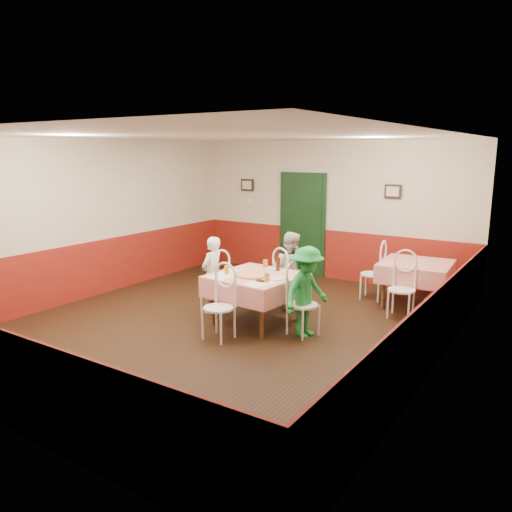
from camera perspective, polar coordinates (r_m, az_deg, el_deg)
The scene contains 38 objects.
floor at distance 7.67m, azimuth -3.07°, elevation -7.83°, with size 7.00×7.00×0.00m, color black.
ceiling at distance 7.23m, azimuth -3.33°, elevation 13.56°, with size 7.00×7.00×0.00m, color white.
back_wall at distance 10.32m, azimuth 8.43°, elevation 5.16°, with size 6.00×0.10×2.80m, color beige.
left_wall at distance 9.40m, azimuth -18.14°, elevation 4.04°, with size 0.10×7.00×2.80m, color beige.
right_wall at distance 6.07m, azimuth 20.26°, elevation -0.12°, with size 0.10×7.00×2.80m, color beige.
wainscot_back at distance 10.45m, azimuth 8.25°, elevation 0.24°, with size 6.00×0.03×1.00m, color maroon.
wainscot_front at distance 5.31m, azimuth -26.54°, elevation -12.58°, with size 6.00×0.03×1.00m, color maroon.
wainscot_left at distance 9.54m, azimuth -17.74°, elevation -1.32°, with size 0.03×7.00×1.00m, color maroon.
wainscot_right at distance 6.31m, azimuth 19.54°, elevation -8.12°, with size 0.03×7.00×1.00m, color maroon.
door at distance 10.59m, azimuth 5.31°, elevation 3.49°, with size 0.96×0.06×2.10m, color black.
picture_left at distance 11.22m, azimuth -1.00°, elevation 8.12°, with size 0.32×0.03×0.26m, color black.
picture_right at distance 9.76m, azimuth 15.37°, elevation 7.14°, with size 0.32×0.03×0.26m, color black.
thermostat at distance 11.19m, azimuth -0.57°, elevation 6.31°, with size 0.10×0.03×0.10m, color white.
main_table at distance 7.63m, azimuth 0.00°, elevation -4.97°, with size 1.22×1.22×0.77m, color red.
second_table at distance 8.89m, azimuth 17.70°, elevation -3.10°, with size 1.12×1.12×0.77m, color red.
chair_left at distance 8.13m, azimuth -4.74°, elevation -3.38°, with size 0.42×0.42×0.90m, color white, non-canonical shape.
chair_right at distance 7.14m, azimuth 5.42°, elevation -5.59°, with size 0.42×0.42×0.90m, color white, non-canonical shape.
chair_far at distance 8.27m, azimuth 3.63°, elevation -3.12°, with size 0.42×0.42×0.90m, color white, non-canonical shape.
chair_near at distance 6.98m, azimuth -4.32°, elevation -5.96°, with size 0.42×0.42×0.90m, color white, non-canonical shape.
chair_second_a at distance 9.08m, azimuth 13.18°, elevation -2.04°, with size 0.42×0.42×0.90m, color white, non-canonical shape.
chair_second_b at distance 8.17m, azimuth 16.30°, elevation -3.76°, with size 0.42×0.42×0.90m, color white, non-canonical shape.
pizza at distance 7.46m, azimuth -0.38°, elevation -2.15°, with size 0.50×0.50×0.03m, color #B74723.
plate_left at distance 7.76m, azimuth -2.52°, elevation -1.67°, with size 0.25×0.25×0.01m, color white.
plate_right at distance 7.29m, azimuth 2.43°, elevation -2.57°, with size 0.25×0.25×0.01m, color white.
plate_far at distance 7.88m, azimuth 1.80°, elevation -1.46°, with size 0.25×0.25×0.01m, color white.
glass_a at distance 7.56m, azimuth -3.39°, elevation -1.61°, with size 0.07×0.07×0.13m, color #BF7219.
glass_b at distance 7.09m, azimuth 1.25°, elevation -2.49°, with size 0.07×0.07×0.13m, color #BF7219.
glass_c at distance 7.93m, azimuth 1.08°, elevation -0.93°, with size 0.07×0.07×0.14m, color #BF7219.
beer_bottle at distance 7.76m, azimuth 2.53°, elevation -0.80°, with size 0.07×0.07×0.25m, color #381C0A.
shaker_a at distance 7.47m, azimuth -4.55°, elevation -1.95°, with size 0.04×0.04×0.09m, color silver.
shaker_b at distance 7.41m, azimuth -4.38°, elevation -2.05°, with size 0.04×0.04×0.09m, color silver.
shaker_c at distance 7.53m, azimuth -4.47°, elevation -1.83°, with size 0.04×0.04×0.09m, color #B23319.
menu_left at distance 7.47m, azimuth -3.97°, elevation -2.28°, with size 0.30×0.40×0.00m, color white.
menu_right at distance 7.03m, azimuth 0.45°, elevation -3.15°, with size 0.30×0.40×0.00m, color white.
wallet at distance 7.13m, azimuth 0.51°, elevation -2.86°, with size 0.11×0.09×0.02m, color black.
diner_left at distance 8.12m, azimuth -5.02°, elevation -2.14°, with size 0.45×0.30×1.25m, color gray.
diner_far at distance 8.26m, azimuth 3.84°, elevation -1.70°, with size 0.63×0.49×1.30m, color gray.
diner_right at distance 7.05m, azimuth 5.79°, elevation -4.11°, with size 0.84×0.48×1.30m, color gray.
Camera 1 is at (4.29, -5.82, 2.58)m, focal length 35.00 mm.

